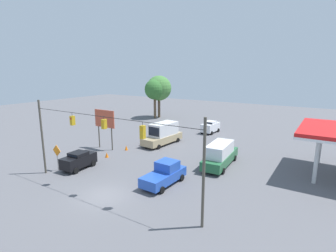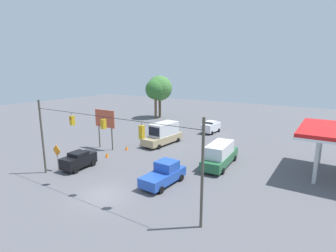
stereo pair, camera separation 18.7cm
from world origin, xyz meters
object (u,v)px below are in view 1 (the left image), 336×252
overhead_signal_span (106,142)px  roadside_billboard (105,121)px  traffic_cone_fourth (141,142)px  sedan_black_parked_shoulder (79,160)px  tree_horizon_right (155,90)px  sedan_white_withflow_deep (210,127)px  traffic_cone_nearest (83,164)px  work_zone_sign (57,153)px  traffic_cone_second (107,155)px  traffic_cone_fifth (156,137)px  traffic_cone_third (126,148)px  box_truck_tan_withflow_far (163,134)px  traffic_cone_farthest (168,133)px  box_truck_green_oncoming_far (220,154)px  tree_horizon_left (159,88)px  pickup_truck_blue_crossing_near (165,174)px

overhead_signal_span → roadside_billboard: overhead_signal_span is taller
traffic_cone_fourth → sedan_black_parked_shoulder: bearing=90.5°
tree_horizon_right → sedan_white_withflow_deep: bearing=159.0°
overhead_signal_span → roadside_billboard: size_ratio=3.40×
traffic_cone_nearest → work_zone_sign: 3.06m
sedan_black_parked_shoulder → traffic_cone_second: sedan_black_parked_shoulder is taller
tree_horizon_right → traffic_cone_fourth: bearing=119.9°
traffic_cone_second → traffic_cone_fourth: 6.79m
traffic_cone_fourth → traffic_cone_fifth: bearing=-89.3°
sedan_black_parked_shoulder → traffic_cone_nearest: sedan_black_parked_shoulder is taller
sedan_black_parked_shoulder → traffic_cone_third: sedan_black_parked_shoulder is taller
box_truck_tan_withflow_far → work_zone_sign: box_truck_tan_withflow_far is taller
traffic_cone_nearest → traffic_cone_fifth: (0.12, -14.33, 0.00)m
sedan_black_parked_shoulder → tree_horizon_right: 31.74m
traffic_cone_fourth → work_zone_sign: (1.35, 12.68, 1.67)m
traffic_cone_second → sedan_white_withflow_deep: bearing=-106.3°
traffic_cone_fifth → traffic_cone_farthest: size_ratio=1.00×
box_truck_green_oncoming_far → work_zone_sign: bearing=37.0°
traffic_cone_fifth → tree_horizon_right: 18.90m
sedan_black_parked_shoulder → tree_horizon_left: (10.52, -30.92, 5.60)m
traffic_cone_fourth → traffic_cone_third: bearing=89.9°
traffic_cone_second → roadside_billboard: roadside_billboard is taller
box_truck_tan_withflow_far → traffic_cone_farthest: (2.27, -5.04, -1.20)m
sedan_white_withflow_deep → work_zone_sign: 25.78m
tree_horizon_right → traffic_cone_farthest: bearing=133.5°
box_truck_tan_withflow_far → roadside_billboard: 8.49m
sedan_black_parked_shoulder → traffic_cone_nearest: bearing=-88.1°
roadside_billboard → traffic_cone_third: bearing=-160.9°
overhead_signal_span → work_zone_sign: (8.61, -1.16, -2.69)m
tree_horizon_right → traffic_cone_third: bearing=116.0°
roadside_billboard → sedan_white_withflow_deep: bearing=-117.0°
overhead_signal_span → tree_horizon_right: tree_horizon_right is taller
box_truck_tan_withflow_far → roadside_billboard: (5.29, 6.23, 2.30)m
roadside_billboard → tree_horizon_right: (7.67, -22.54, 2.53)m
sedan_white_withflow_deep → traffic_cone_fifth: 10.07m
roadside_billboard → tree_horizon_right: tree_horizon_right is taller
pickup_truck_blue_crossing_near → traffic_cone_nearest: (10.10, 1.18, -0.66)m
work_zone_sign → tree_horizon_left: 34.05m
box_truck_tan_withflow_far → traffic_cone_fourth: box_truck_tan_withflow_far is taller
sedan_black_parked_shoulder → traffic_cone_second: bearing=-88.0°
roadside_billboard → tree_horizon_left: size_ratio=0.57×
traffic_cone_second → pickup_truck_blue_crossing_near: bearing=165.9°
roadside_billboard → traffic_cone_nearest: bearing=114.7°
pickup_truck_blue_crossing_near → traffic_cone_farthest: size_ratio=8.03×
box_truck_tan_withflow_far → sedan_white_withflow_deep: 10.60m
pickup_truck_blue_crossing_near → traffic_cone_nearest: bearing=6.7°
traffic_cone_fifth → traffic_cone_farthest: (-0.23, -3.26, 0.00)m
pickup_truck_blue_crossing_near → tree_horizon_left: size_ratio=0.54×
pickup_truck_blue_crossing_near → tree_horizon_right: 34.97m
roadside_billboard → traffic_cone_fifth: bearing=-109.2°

